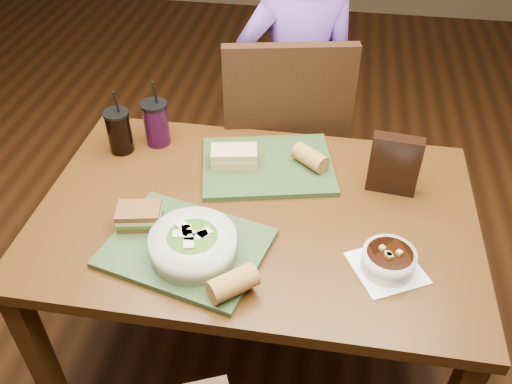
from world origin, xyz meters
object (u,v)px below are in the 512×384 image
Objects in this scene: salad_bowl at (193,244)px; sandwich_near at (139,216)px; chip_bag at (394,165)px; tray_near at (186,248)px; chair_far at (289,144)px; baguette_far at (310,158)px; tray_far at (268,166)px; soup_bowl at (388,260)px; cup_berry at (156,123)px; dining_table at (256,232)px; sandwich_far at (234,157)px; baguette_near at (233,283)px; diner at (297,90)px; cup_cola at (119,131)px.

salad_bowl reaches higher than sandwich_near.
tray_near is at bearing -141.23° from chip_bag.
chair_far reaches higher than tray_near.
salad_bowl reaches higher than baguette_far.
chip_bag is at bearing -7.02° from tray_far.
baguette_far is (-0.24, 0.40, 0.02)m from soup_bowl.
cup_berry is at bearing 176.80° from chip_bag.
soup_bowl reaches higher than dining_table.
sandwich_far is 0.24m from baguette_far.
baguette_near reaches higher than baguette_far.
sandwich_near is at bearing -141.99° from baguette_far.
cup_berry is at bearing 36.22° from diner.
salad_bowl is 1.00× the size of cup_cola.
dining_table is 0.47m from chip_bag.
baguette_near is at bearing -40.24° from salad_bowl.
sandwich_far is 0.81× the size of chip_bag.
diner is 0.82m from cup_cola.
salad_bowl is 1.71× the size of sandwich_near.
baguette_far is at bearing 6.13° from tray_far.
dining_table is 0.30m from baguette_far.
chip_bag is at bearing -13.82° from baguette_far.
tray_near is 3.39× the size of baguette_near.
baguette_far reaches higher than soup_bowl.
chair_far is 0.57m from cup_berry.
tray_far is at bearing -2.27° from cup_cola.
tray_far is 3.10× the size of sandwich_near.
chair_far reaches higher than salad_bowl.
soup_bowl is 1.87× the size of baguette_near.
sandwich_near is (-0.15, 0.06, 0.04)m from tray_near.
dining_table is at bearing -122.03° from baguette_far.
chair_far is at bearing 33.52° from cup_cola.
cup_cola is (-0.50, 0.23, 0.17)m from dining_table.
dining_table is 3.10× the size of tray_near.
tray_near is 0.06m from salad_bowl.
baguette_far is at bearing 38.01° from sandwich_near.
tray_near is at bearing -104.53° from chair_far.
cup_berry is at bearing 148.84° from soup_bowl.
cup_cola is at bearing 117.47° from sandwich_near.
diner reaches higher than cup_cola.
salad_bowl reaches higher than sandwich_far.
baguette_far is at bearing -74.51° from chair_far.
tray_near is 0.54m from soup_bowl.
soup_bowl is at bearing -86.24° from chip_bag.
chip_bag is at bearing -9.50° from cup_berry.
soup_bowl is 0.97m from cup_cola.
chair_far reaches higher than dining_table.
sandwich_far is (0.06, 0.38, 0.04)m from tray_near.
sandwich_far is 1.34× the size of baguette_far.
cup_berry reaches higher than soup_bowl.
soup_bowl is (0.38, -0.17, 0.12)m from dining_table.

